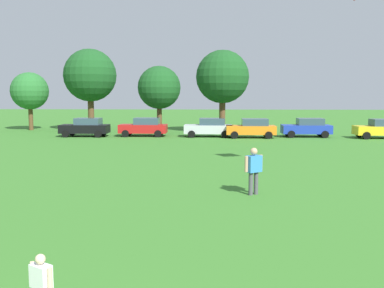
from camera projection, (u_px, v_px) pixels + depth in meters
The scene contains 13 objects.
ground_plane at pixel (175, 142), 34.13m from camera, with size 160.00×160.00×0.00m, color #387528.
child_kite_flyer at pixel (41, 281), 7.00m from camera, with size 0.47×0.36×1.12m.
adult_bystander at pixel (254, 167), 15.81m from camera, with size 0.71×0.60×1.77m.
parked_car_black_0 at pixel (86, 127), 38.41m from camera, with size 4.30×2.02×1.68m.
parked_car_red_1 at pixel (144, 127), 38.67m from camera, with size 4.30×2.02×1.68m.
parked_car_silver_2 at pixel (209, 127), 38.11m from camera, with size 4.30×2.02×1.68m.
parked_car_orange_3 at pixel (252, 128), 37.29m from camera, with size 4.30×2.02×1.68m.
parked_car_blue_4 at pixel (307, 127), 37.99m from camera, with size 4.30×2.02×1.68m.
parked_car_yellow_5 at pixel (381, 129), 36.74m from camera, with size 4.30×2.02×1.68m.
tree_far_left at pixel (30, 91), 45.26m from camera, with size 3.95×3.95×6.16m.
tree_left at pixel (90, 76), 44.51m from camera, with size 5.49×5.49×8.56m.
tree_right at pixel (159, 88), 41.95m from camera, with size 4.24×4.24×6.61m.
tree_far_right at pixel (223, 77), 41.93m from camera, with size 5.24×5.24×8.17m.
Camera 1 is at (2.99, -3.82, 3.69)m, focal length 39.78 mm.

